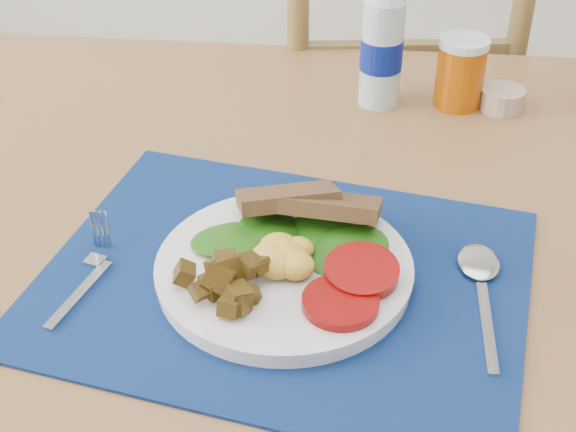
% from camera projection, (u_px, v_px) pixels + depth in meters
% --- Properties ---
extents(table, '(1.40, 0.90, 0.75)m').
position_uv_depth(table, '(356.00, 255.00, 1.01)').
color(table, brown).
rests_on(table, ground).
extents(chair_far, '(0.48, 0.46, 1.15)m').
position_uv_depth(chair_far, '(391.00, 103.00, 1.53)').
color(chair_far, brown).
rests_on(chair_far, ground).
extents(placemat, '(0.57, 0.48, 0.00)m').
position_uv_depth(placemat, '(284.00, 278.00, 0.85)').
color(placemat, black).
rests_on(placemat, table).
extents(breakfast_plate, '(0.27, 0.27, 0.06)m').
position_uv_depth(breakfast_plate, '(279.00, 265.00, 0.83)').
color(breakfast_plate, silver).
rests_on(breakfast_plate, placemat).
extents(fork, '(0.04, 0.16, 0.00)m').
position_uv_depth(fork, '(90.00, 272.00, 0.85)').
color(fork, '#B2B5BA').
rests_on(fork, placemat).
extents(spoon, '(0.05, 0.19, 0.01)m').
position_uv_depth(spoon, '(481.00, 281.00, 0.83)').
color(spoon, '#B2B5BA').
rests_on(spoon, placemat).
extents(water_bottle, '(0.06, 0.06, 0.21)m').
position_uv_depth(water_bottle, '(382.00, 44.00, 1.12)').
color(water_bottle, '#ADBFCC').
rests_on(water_bottle, table).
extents(juice_glass, '(0.07, 0.07, 0.10)m').
position_uv_depth(juice_glass, '(460.00, 74.00, 1.14)').
color(juice_glass, '#AC4A04').
rests_on(juice_glass, table).
extents(ramekin, '(0.06, 0.06, 0.03)m').
position_uv_depth(ramekin, '(502.00, 99.00, 1.15)').
color(ramekin, tan).
rests_on(ramekin, table).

